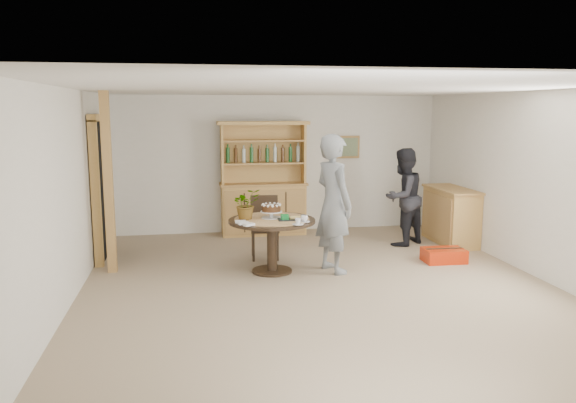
# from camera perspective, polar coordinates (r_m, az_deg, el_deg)

# --- Properties ---
(ground) EXTENTS (7.00, 7.00, 0.00)m
(ground) POSITION_cam_1_polar(r_m,az_deg,el_deg) (7.26, 3.25, -8.73)
(ground) COLOR tan
(ground) RESTS_ON ground
(room_shell) EXTENTS (6.04, 7.04, 2.52)m
(room_shell) POSITION_cam_1_polar(r_m,az_deg,el_deg) (6.93, 3.39, 5.10)
(room_shell) COLOR white
(room_shell) RESTS_ON ground
(doorway) EXTENTS (0.13, 1.10, 2.18)m
(doorway) POSITION_cam_1_polar(r_m,az_deg,el_deg) (8.89, -18.56, 1.47)
(doorway) COLOR black
(doorway) RESTS_ON ground
(pine_post) EXTENTS (0.12, 0.12, 2.50)m
(pine_post) POSITION_cam_1_polar(r_m,az_deg,el_deg) (8.05, -17.79, 1.76)
(pine_post) COLOR #AF8649
(pine_post) RESTS_ON ground
(hutch) EXTENTS (1.62, 0.54, 2.04)m
(hutch) POSITION_cam_1_polar(r_m,az_deg,el_deg) (10.16, -2.53, 0.51)
(hutch) COLOR tan
(hutch) RESTS_ON ground
(sideboard) EXTENTS (0.54, 1.26, 0.94)m
(sideboard) POSITION_cam_1_polar(r_m,az_deg,el_deg) (9.89, 16.21, -1.37)
(sideboard) COLOR tan
(sideboard) RESTS_ON ground
(dining_table) EXTENTS (1.20, 1.20, 0.76)m
(dining_table) POSITION_cam_1_polar(r_m,az_deg,el_deg) (7.77, -1.65, -2.88)
(dining_table) COLOR black
(dining_table) RESTS_ON ground
(dining_chair) EXTENTS (0.45, 0.45, 0.95)m
(dining_chair) POSITION_cam_1_polar(r_m,az_deg,el_deg) (8.59, -2.40, -2.17)
(dining_chair) COLOR black
(dining_chair) RESTS_ON ground
(birthday_cake) EXTENTS (0.30, 0.30, 0.20)m
(birthday_cake) POSITION_cam_1_polar(r_m,az_deg,el_deg) (7.77, -1.71, -0.80)
(birthday_cake) COLOR white
(birthday_cake) RESTS_ON dining_table
(flower_vase) EXTENTS (0.47, 0.44, 0.42)m
(flower_vase) POSITION_cam_1_polar(r_m,az_deg,el_deg) (7.71, -4.29, -0.24)
(flower_vase) COLOR #3F7233
(flower_vase) RESTS_ON dining_table
(gift_tray) EXTENTS (0.30, 0.20, 0.08)m
(gift_tray) POSITION_cam_1_polar(r_m,az_deg,el_deg) (7.65, 0.07, -1.69)
(gift_tray) COLOR black
(gift_tray) RESTS_ON dining_table
(coffee_cup_a) EXTENTS (0.15, 0.15, 0.09)m
(coffee_cup_a) POSITION_cam_1_polar(r_m,az_deg,el_deg) (7.53, 1.67, -1.77)
(coffee_cup_a) COLOR silver
(coffee_cup_a) RESTS_ON dining_table
(coffee_cup_b) EXTENTS (0.15, 0.15, 0.08)m
(coffee_cup_b) POSITION_cam_1_polar(r_m,az_deg,el_deg) (7.35, 1.02, -2.09)
(coffee_cup_b) COLOR silver
(coffee_cup_b) RESTS_ON dining_table
(napkins) EXTENTS (0.24, 0.33, 0.03)m
(napkins) POSITION_cam_1_polar(r_m,az_deg,el_deg) (7.39, -4.45, -2.21)
(napkins) COLOR white
(napkins) RESTS_ON dining_table
(teen_boy) EXTENTS (0.67, 0.81, 1.92)m
(teen_boy) POSITION_cam_1_polar(r_m,az_deg,el_deg) (7.78, 4.66, -0.22)
(teen_boy) COLOR slate
(teen_boy) RESTS_ON ground
(adult_person) EXTENTS (0.99, 0.94, 1.62)m
(adult_person) POSITION_cam_1_polar(r_m,az_deg,el_deg) (9.51, 11.59, 0.45)
(adult_person) COLOR black
(adult_person) RESTS_ON ground
(red_suitcase) EXTENTS (0.61, 0.42, 0.21)m
(red_suitcase) POSITION_cam_1_polar(r_m,az_deg,el_deg) (8.71, 15.54, -5.28)
(red_suitcase) COLOR red
(red_suitcase) RESTS_ON ground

